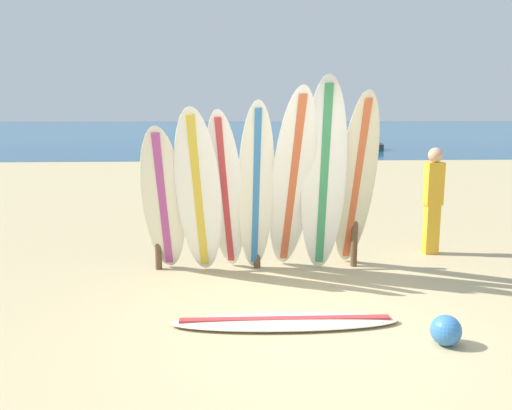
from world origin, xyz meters
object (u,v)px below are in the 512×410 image
object	(u,v)px
surfboard_leaning_center_left	(225,194)
surfboard_leaning_right	(324,179)
surfboard_leaning_left	(198,194)
surfboard_leaning_far_right	(356,183)
surfboard_lying_on_sand	(285,321)
surfboard_leaning_center_right	(292,183)
beachgoer_standing	(433,196)
surfboard_rack	(257,219)
small_boat_offshore	(372,145)
surfboard_leaning_center	(256,190)
beach_ball	(446,330)
surfboard_leaning_far_left	(163,201)

from	to	relation	value
surfboard_leaning_center_left	surfboard_leaning_right	world-z (taller)	surfboard_leaning_right
surfboard_leaning_left	surfboard_leaning_right	bearing A→B (deg)	0.23
surfboard_leaning_far_right	surfboard_lying_on_sand	distance (m)	2.39
surfboard_leaning_center_right	surfboard_leaning_far_right	size ratio (longest dim) A/B	1.02
beachgoer_standing	surfboard_leaning_right	bearing A→B (deg)	-151.29
surfboard_leaning_right	surfboard_leaning_left	bearing A→B (deg)	-179.77
surfboard_rack	small_boat_offshore	bearing A→B (deg)	70.94
surfboard_leaning_left	surfboard_leaning_right	world-z (taller)	surfboard_leaning_right
surfboard_leaning_center	surfboard_rack	bearing A→B (deg)	84.29
surfboard_leaning_center	surfboard_lying_on_sand	distance (m)	1.99
surfboard_lying_on_sand	small_boat_offshore	distance (m)	24.97
surfboard_leaning_center	beach_ball	distance (m)	2.91
surfboard_leaning_center	beachgoer_standing	bearing A→B (deg)	19.60
surfboard_lying_on_sand	beachgoer_standing	world-z (taller)	beachgoer_standing
surfboard_leaning_far_right	surfboard_leaning_far_left	bearing A→B (deg)	-179.21
surfboard_lying_on_sand	surfboard_leaning_far_left	bearing A→B (deg)	129.12
surfboard_leaning_center_left	surfboard_leaning_far_right	bearing A→B (deg)	2.26
surfboard_leaning_far_left	surfboard_leaning_left	world-z (taller)	surfboard_leaning_left
surfboard_leaning_left	surfboard_leaning_center_right	distance (m)	1.20
surfboard_leaning_center_left	surfboard_leaning_center_right	size ratio (longest dim) A/B	0.89
surfboard_leaning_right	surfboard_lying_on_sand	bearing A→B (deg)	-112.37
small_boat_offshore	surfboard_leaning_right	bearing A→B (deg)	-106.80
surfboard_leaning_center_left	surfboard_leaning_center	xyz separation A→B (m)	(0.39, -0.05, 0.05)
surfboard_leaning_center_left	beachgoer_standing	world-z (taller)	surfboard_leaning_center_left
surfboard_lying_on_sand	beachgoer_standing	xyz separation A→B (m)	(2.50, 2.60, 0.85)
surfboard_rack	surfboard_leaning_center_left	bearing A→B (deg)	-143.29
surfboard_leaning_far_left	surfboard_lying_on_sand	xyz separation A→B (m)	(1.40, -1.72, -0.96)
surfboard_leaning_center_right	surfboard_leaning_left	bearing A→B (deg)	-177.84
surfboard_leaning_left	surfboard_leaning_center_left	world-z (taller)	surfboard_leaning_left
surfboard_rack	surfboard_leaning_far_left	world-z (taller)	surfboard_leaning_far_left
surfboard_lying_on_sand	beach_ball	distance (m)	1.54
surfboard_leaning_far_left	surfboard_leaning_far_right	bearing A→B (deg)	0.79
surfboard_lying_on_sand	surfboard_leaning_center_right	bearing A→B (deg)	81.08
surfboard_leaning_center_right	surfboard_leaning_right	bearing A→B (deg)	-5.55
surfboard_rack	small_boat_offshore	xyz separation A→B (m)	(7.55, 21.84, -0.44)
surfboard_leaning_far_right	small_boat_offshore	distance (m)	22.99
surfboard_leaning_center	small_boat_offshore	bearing A→B (deg)	71.15
surfboard_leaning_center_right	surfboard_leaning_right	size ratio (longest dim) A/B	0.95
surfboard_rack	surfboard_leaning_left	size ratio (longest dim) A/B	1.27
surfboard_leaning_left	beachgoer_standing	size ratio (longest dim) A/B	1.37
surfboard_leaning_center_right	small_boat_offshore	bearing A→B (deg)	72.23
surfboard_lying_on_sand	surfboard_leaning_center	bearing A→B (deg)	97.19
beach_ball	surfboard_rack	bearing A→B (deg)	122.05
surfboard_leaning_far_right	small_boat_offshore	xyz separation A→B (m)	(6.26, 22.10, -0.95)
surfboard_leaning_center_right	surfboard_leaning_far_right	xyz separation A→B (m)	(0.86, 0.13, -0.02)
small_boat_offshore	beach_ball	size ratio (longest dim) A/B	8.76
surfboard_leaning_left	beach_ball	world-z (taller)	surfboard_leaning_left
surfboard_leaning_left	surfboard_leaning_center_right	world-z (taller)	surfboard_leaning_center_right
surfboard_leaning_left	surfboard_leaning_far_right	world-z (taller)	surfboard_leaning_far_right
surfboard_leaning_left	surfboard_leaning_far_right	xyz separation A→B (m)	(2.06, 0.17, 0.10)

